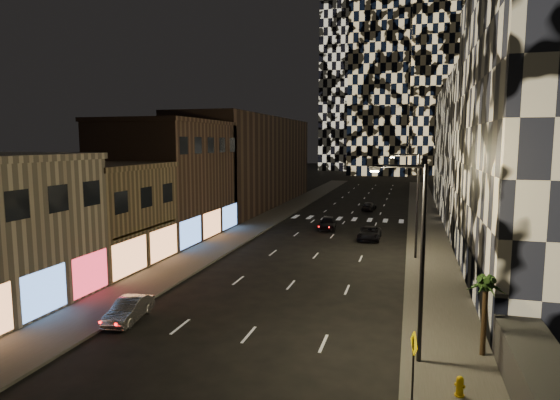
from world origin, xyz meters
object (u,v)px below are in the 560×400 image
Objects in this scene: car_dark_oncoming at (369,206)px; ped_sign at (414,354)px; car_dark_rightlane at (369,233)px; fire_hydrant at (460,386)px; car_dark_midlane at (328,223)px; palm_tree at (486,290)px; streetlight_far at (415,198)px; car_silver_parked at (129,310)px; streetlight_near at (417,249)px.

ped_sign reaches higher than car_dark_oncoming.
car_dark_rightlane is 30.58m from fire_hydrant.
car_dark_midlane is 32.91m from palm_tree.
streetlight_far reaches higher than car_dark_rightlane.
streetlight_far is 23.23m from fire_hydrant.
fire_hydrant is at bearing 103.37° from car_dark_oncoming.
streetlight_far reaches higher than car_dark_oncoming.
streetlight_far is 2.11× the size of car_dark_oncoming.
car_dark_rightlane is 5.88× the size of fire_hydrant.
car_dark_rightlane reaches higher than car_dark_oncoming.
car_dark_rightlane reaches higher than fire_hydrant.
car_dark_midlane is (6.04, 30.75, 0.12)m from car_silver_parked.
ped_sign is at bearing -81.42° from car_dark_midlane.
palm_tree reaches higher than car_dark_midlane.
fire_hydrant is (17.31, -3.65, -0.11)m from car_silver_parked.
streetlight_near is at bearing -9.96° from car_silver_parked.
ped_sign reaches higher than car_dark_rightlane.
car_silver_parked is at bearing -178.54° from palm_tree.
car_dark_midlane is 6.82m from car_dark_rightlane.
car_dark_rightlane is at bearing 101.47° from fire_hydrant.
streetlight_near is 11.02× the size of fire_hydrant.
car_dark_oncoming is (-6.21, 28.75, -4.73)m from streetlight_far.
palm_tree is (18.70, 0.48, 2.66)m from car_silver_parked.
car_silver_parked is 28.61m from car_dark_rightlane.
car_dark_rightlane is 1.26× the size of palm_tree.
fire_hydrant is (11.26, -34.41, -0.23)m from car_dark_midlane.
streetlight_far is at bearing -57.34° from car_dark_midlane.
streetlight_far is (0.00, 20.00, 0.00)m from streetlight_near.
streetlight_near is 3.11× the size of ped_sign.
car_dark_midlane is 1.06× the size of car_dark_oncoming.
streetlight_far is 29.79m from car_dark_oncoming.
palm_tree is at bearing 105.75° from car_dark_oncoming.
car_dark_midlane is at bearing 139.76° from car_dark_rightlane.
car_dark_rightlane is at bearing 99.00° from streetlight_near.
car_dark_rightlane is at bearing 120.61° from streetlight_far.
streetlight_far is 9.70m from car_dark_rightlane.
car_dark_oncoming is 48.27m from palm_tree.
car_silver_parked is at bearing 168.08° from fire_hydrant.
car_dark_rightlane is at bearing 99.58° from car_dark_oncoming.
ped_sign is at bearing -23.35° from car_silver_parked.
ped_sign is (9.45, -35.51, 1.37)m from car_dark_midlane.
palm_tree reaches higher than fire_hydrant.
ped_sign is at bearing -121.46° from palm_tree.
streetlight_near is 4.03m from palm_tree.
streetlight_far is 1.87× the size of car_dark_rightlane.
car_silver_parked is (-15.55, -19.00, -4.71)m from streetlight_far.
car_dark_rightlane is at bearing 106.13° from palm_tree.
car_silver_parked is at bearing 83.49° from car_dark_oncoming.
car_silver_parked is at bearing 150.76° from ped_sign.
streetlight_near is 1.99× the size of car_dark_midlane.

